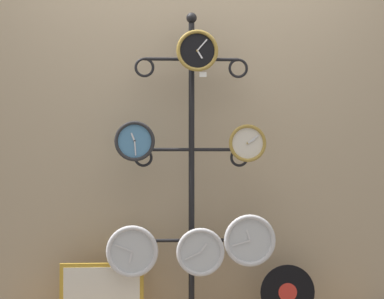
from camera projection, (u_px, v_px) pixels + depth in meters
shop_wall at (190, 92)px, 3.28m from camera, size 4.40×0.04×2.80m
display_stand at (192, 226)px, 3.11m from camera, size 0.74×0.39×1.85m
clock_top_center at (197, 51)px, 3.02m from camera, size 0.24×0.04×0.24m
clock_middle_left at (135, 141)px, 3.03m from camera, size 0.23×0.04×0.23m
clock_middle_right at (247, 143)px, 3.03m from camera, size 0.21×0.04×0.21m
clock_bottom_left at (132, 251)px, 3.01m from camera, size 0.29×0.04×0.29m
clock_bottom_center at (200, 252)px, 3.01m from camera, size 0.27×0.04×0.27m
clock_bottom_right at (250, 240)px, 3.04m from camera, size 0.30×0.04×0.30m
vinyl_record at (288, 292)px, 3.08m from camera, size 0.32×0.01×0.32m
picture_frame at (102, 293)px, 3.04m from camera, size 0.47×0.02×0.34m
price_tag_upper at (203, 74)px, 3.01m from camera, size 0.04×0.00×0.03m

